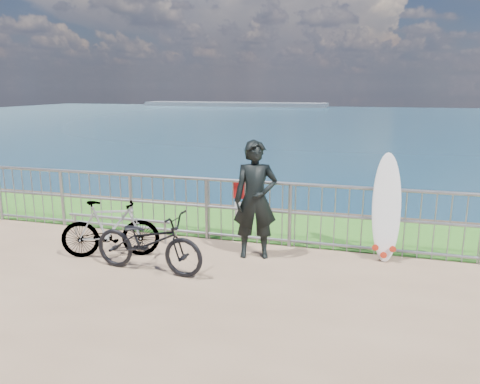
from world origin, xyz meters
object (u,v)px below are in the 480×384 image
(surfer, at_px, (255,200))
(bicycle_near, at_px, (148,242))
(surfboard, at_px, (386,211))
(bicycle_far, at_px, (110,229))

(surfer, xyz_separation_m, bicycle_near, (-1.35, -1.05, -0.48))
(surfboard, distance_m, bicycle_near, 3.69)
(surfboard, height_order, bicycle_far, surfboard)
(surfer, relative_size, surfboard, 1.11)
(surfer, bearing_deg, bicycle_near, -157.16)
(bicycle_far, bearing_deg, surfer, -94.92)
(surfboard, xyz_separation_m, bicycle_near, (-3.35, -1.51, -0.32))
(surfboard, bearing_deg, bicycle_near, -155.74)
(surfer, distance_m, bicycle_near, 1.78)
(bicycle_near, distance_m, bicycle_far, 0.96)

